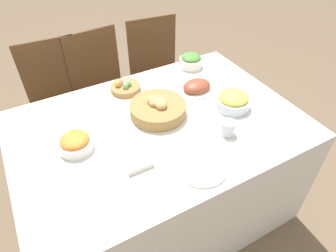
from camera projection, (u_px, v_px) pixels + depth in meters
ground_plane at (161, 205)px, 2.16m from camera, size 12.00×12.00×0.00m
dining_table at (160, 170)px, 1.91m from camera, size 1.57×1.08×0.77m
chair_far_center at (103, 89)px, 2.40m from camera, size 0.45×0.45×0.94m
chair_far_left at (60, 101)px, 2.28m from camera, size 0.44×0.44×0.94m
chair_far_right at (157, 73)px, 2.58m from camera, size 0.47×0.47×0.94m
bread_basket at (158, 109)px, 1.69m from camera, size 0.32×0.32×0.11m
egg_basket at (125, 87)px, 1.88m from camera, size 0.19×0.19×0.08m
ham_platter at (197, 87)px, 1.89m from camera, size 0.28×0.20×0.07m
carrot_bowl at (75, 143)px, 1.48m from camera, size 0.17×0.17×0.09m
green_salad_bowl at (191, 61)px, 2.09m from camera, size 0.16×0.16×0.10m
pineapple_bowl at (233, 100)px, 1.74m from camera, size 0.20×0.20×0.10m
dinner_plate at (202, 168)px, 1.41m from camera, size 0.24×0.24×0.01m
fork at (175, 180)px, 1.36m from camera, size 0.02×0.19×0.00m
knife at (226, 157)px, 1.46m from camera, size 0.02×0.19×0.00m
spoon at (231, 155)px, 1.47m from camera, size 0.02×0.19×0.00m
drinking_cup at (228, 128)px, 1.57m from camera, size 0.08×0.08×0.08m
butter_dish at (138, 164)px, 1.41m from camera, size 0.13×0.08×0.03m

